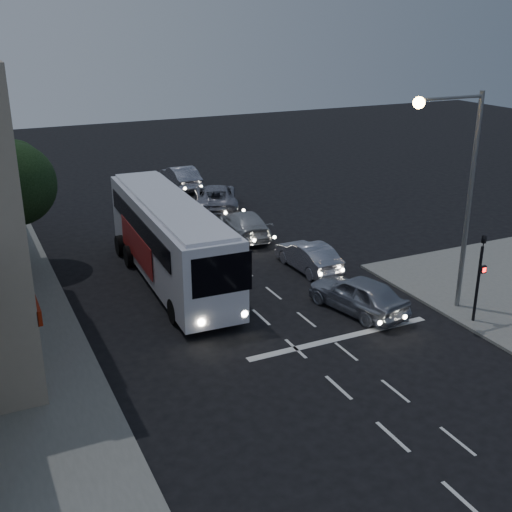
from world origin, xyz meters
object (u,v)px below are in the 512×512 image
car_suv (358,294)px  car_sedan_c (216,197)px  streetlight (459,179)px  street_tree (13,180)px  tour_bus (170,238)px  car_extra (181,177)px  car_sedan_a (308,256)px  traffic_signal_main (480,268)px  car_sedan_b (244,224)px

car_suv → car_sedan_c: 16.96m
streetlight → street_tree: 20.19m
tour_bus → car_extra: (6.21, 16.41, -1.29)m
car_sedan_c → streetlight: size_ratio=0.65×
street_tree → streetlight: bearing=-39.5°
tour_bus → car_suv: size_ratio=2.76×
car_suv → car_extra: car_extra is taller
tour_bus → car_sedan_a: bearing=-11.7°
traffic_signal_main → car_sedan_c: bearing=99.2°
car_sedan_a → car_sedan_b: bearing=-84.9°
car_sedan_a → car_extra: bearing=-90.6°
tour_bus → streetlight: bearing=-39.3°
car_sedan_a → traffic_signal_main: traffic_signal_main is taller
car_sedan_b → traffic_signal_main: 14.76m
car_sedan_a → street_tree: size_ratio=0.69×
tour_bus → car_sedan_a: tour_bus is taller
car_sedan_b → traffic_signal_main: traffic_signal_main is taller
tour_bus → car_sedan_c: tour_bus is taller
tour_bus → car_sedan_b: 7.46m
street_tree → car_extra: bearing=43.9°
car_sedan_a → car_sedan_b: 6.09m
car_sedan_c → street_tree: size_ratio=0.94×
car_extra → street_tree: size_ratio=0.81×
car_suv → traffic_signal_main: (3.64, -3.02, 1.63)m
car_suv → car_sedan_a: size_ratio=1.08×
car_extra → car_sedan_b: bearing=90.0°
traffic_signal_main → streetlight: (-0.26, 1.42, 3.31)m
tour_bus → car_sedan_b: size_ratio=2.56×
tour_bus → street_tree: bearing=145.5°
car_sedan_c → tour_bus: bearing=77.9°
traffic_signal_main → street_tree: 21.38m
car_extra → car_suv: bearing=91.4°
car_suv → street_tree: (-12.17, 11.22, 3.71)m
car_sedan_b → streetlight: streetlight is taller
car_suv → car_sedan_a: 5.11m
car_suv → car_sedan_c: (0.41, 16.95, 0.02)m
car_suv → car_sedan_c: bearing=-104.8°
car_sedan_b → car_extra: car_extra is taller
traffic_signal_main → car_extra: bearing=97.6°
car_sedan_a → streetlight: bearing=111.7°
car_extra → street_tree: bearing=45.7°
car_sedan_a → traffic_signal_main: (3.13, -8.10, 1.71)m
car_sedan_b → car_extra: size_ratio=1.00×
tour_bus → car_extra: size_ratio=2.56×
car_sedan_c → car_extra: car_extra is taller
tour_bus → car_suv: tour_bus is taller
car_extra → streetlight: streetlight is taller
traffic_signal_main → tour_bus: bearing=134.9°
tour_bus → car_extra: tour_bus is taller
streetlight → traffic_signal_main: bearing=-79.8°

